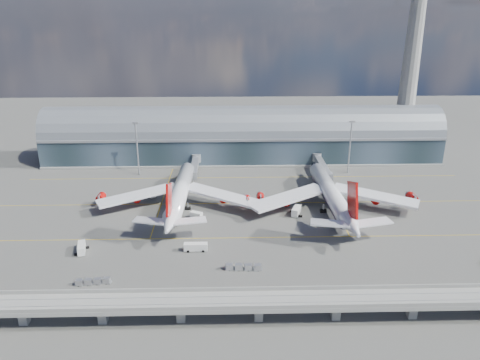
{
  "coord_description": "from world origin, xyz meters",
  "views": [
    {
      "loc": [
        -7.43,
        -155.24,
        77.05
      ],
      "look_at": [
        -3.12,
        10.0,
        14.0
      ],
      "focal_mm": 35.0,
      "sensor_mm": 36.0,
      "label": 1
    }
  ],
  "objects_px": {
    "floodlight_mast_left": "(137,147)",
    "service_truck_4": "(328,185)",
    "floodlight_mast_right": "(350,146)",
    "cargo_train_0": "(93,281)",
    "service_truck_3": "(296,211)",
    "service_truck_2": "(196,247)",
    "airliner_left": "(180,194)",
    "service_truck_5": "(150,193)",
    "airliner_right": "(332,195)",
    "cargo_train_1": "(243,267)",
    "control_tower": "(412,56)",
    "service_truck_0": "(82,248)",
    "service_truck_1": "(196,215)"
  },
  "relations": [
    {
      "from": "floodlight_mast_left",
      "to": "service_truck_4",
      "type": "height_order",
      "value": "floodlight_mast_left"
    },
    {
      "from": "floodlight_mast_right",
      "to": "cargo_train_0",
      "type": "distance_m",
      "value": 134.83
    },
    {
      "from": "service_truck_3",
      "to": "service_truck_4",
      "type": "bearing_deg",
      "value": 77.41
    },
    {
      "from": "service_truck_2",
      "to": "service_truck_4",
      "type": "height_order",
      "value": "service_truck_4"
    },
    {
      "from": "airliner_left",
      "to": "service_truck_5",
      "type": "height_order",
      "value": "airliner_left"
    },
    {
      "from": "airliner_left",
      "to": "cargo_train_0",
      "type": "xyz_separation_m",
      "value": [
        -20.38,
        -53.59,
        -5.29
      ]
    },
    {
      "from": "airliner_right",
      "to": "cargo_train_0",
      "type": "xyz_separation_m",
      "value": [
        -80.18,
        -50.49,
        -5.13
      ]
    },
    {
      "from": "airliner_left",
      "to": "service_truck_2",
      "type": "height_order",
      "value": "airliner_left"
    },
    {
      "from": "service_truck_2",
      "to": "cargo_train_1",
      "type": "bearing_deg",
      "value": -128.21
    },
    {
      "from": "service_truck_3",
      "to": "floodlight_mast_left",
      "type": "bearing_deg",
      "value": 166.35
    },
    {
      "from": "control_tower",
      "to": "floodlight_mast_left",
      "type": "xyz_separation_m",
      "value": [
        -135.0,
        -28.0,
        -38.0
      ]
    },
    {
      "from": "service_truck_3",
      "to": "service_truck_5",
      "type": "height_order",
      "value": "service_truck_3"
    },
    {
      "from": "floodlight_mast_right",
      "to": "service_truck_0",
      "type": "bearing_deg",
      "value": -145.21
    },
    {
      "from": "airliner_left",
      "to": "service_truck_0",
      "type": "distance_m",
      "value": 45.51
    },
    {
      "from": "floodlight_mast_right",
      "to": "service_truck_4",
      "type": "xyz_separation_m",
      "value": [
        -13.49,
        -19.32,
        -11.96
      ]
    },
    {
      "from": "cargo_train_0",
      "to": "service_truck_1",
      "type": "bearing_deg",
      "value": -25.76
    },
    {
      "from": "service_truck_2",
      "to": "service_truck_3",
      "type": "bearing_deg",
      "value": -53.82
    },
    {
      "from": "control_tower",
      "to": "service_truck_4",
      "type": "distance_m",
      "value": 84.18
    },
    {
      "from": "service_truck_1",
      "to": "service_truck_4",
      "type": "height_order",
      "value": "service_truck_4"
    },
    {
      "from": "service_truck_0",
      "to": "service_truck_4",
      "type": "bearing_deg",
      "value": 17.07
    },
    {
      "from": "service_truck_3",
      "to": "cargo_train_1",
      "type": "height_order",
      "value": "service_truck_3"
    },
    {
      "from": "cargo_train_0",
      "to": "airliner_left",
      "type": "bearing_deg",
      "value": -14.5
    },
    {
      "from": "floodlight_mast_left",
      "to": "service_truck_3",
      "type": "height_order",
      "value": "floodlight_mast_left"
    },
    {
      "from": "floodlight_mast_left",
      "to": "cargo_train_1",
      "type": "distance_m",
      "value": 98.69
    },
    {
      "from": "service_truck_2",
      "to": "service_truck_4",
      "type": "bearing_deg",
      "value": -45.23
    },
    {
      "from": "airliner_left",
      "to": "control_tower",
      "type": "bearing_deg",
      "value": 32.54
    },
    {
      "from": "floodlight_mast_left",
      "to": "floodlight_mast_right",
      "type": "distance_m",
      "value": 100.0
    },
    {
      "from": "service_truck_2",
      "to": "cargo_train_1",
      "type": "xyz_separation_m",
      "value": [
        15.38,
        -12.14,
        -0.47
      ]
    },
    {
      "from": "service_truck_1",
      "to": "service_truck_5",
      "type": "relative_size",
      "value": 0.82
    },
    {
      "from": "control_tower",
      "to": "cargo_train_0",
      "type": "height_order",
      "value": "control_tower"
    },
    {
      "from": "airliner_right",
      "to": "cargo_train_1",
      "type": "bearing_deg",
      "value": -130.88
    },
    {
      "from": "service_truck_4",
      "to": "airliner_left",
      "type": "bearing_deg",
      "value": -166.83
    },
    {
      "from": "floodlight_mast_right",
      "to": "service_truck_2",
      "type": "xyz_separation_m",
      "value": [
        -68.51,
        -73.78,
        -12.17
      ]
    },
    {
      "from": "cargo_train_1",
      "to": "floodlight_mast_left",
      "type": "bearing_deg",
      "value": 25.21
    },
    {
      "from": "airliner_left",
      "to": "floodlight_mast_right",
      "type": "bearing_deg",
      "value": 28.52
    },
    {
      "from": "service_truck_0",
      "to": "cargo_train_1",
      "type": "bearing_deg",
      "value": -26.46
    },
    {
      "from": "floodlight_mast_left",
      "to": "service_truck_3",
      "type": "distance_m",
      "value": 83.84
    },
    {
      "from": "service_truck_4",
      "to": "floodlight_mast_left",
      "type": "bearing_deg",
      "value": 163.35
    },
    {
      "from": "service_truck_4",
      "to": "service_truck_5",
      "type": "relative_size",
      "value": 0.97
    },
    {
      "from": "control_tower",
      "to": "floodlight_mast_right",
      "type": "xyz_separation_m",
      "value": [
        -35.0,
        -28.0,
        -38.0
      ]
    },
    {
      "from": "airliner_right",
      "to": "service_truck_0",
      "type": "xyz_separation_m",
      "value": [
        -88.92,
        -31.56,
        -4.54
      ]
    },
    {
      "from": "floodlight_mast_right",
      "to": "service_truck_1",
      "type": "xyz_separation_m",
      "value": [
        -69.86,
        -48.91,
        -12.3
      ]
    },
    {
      "from": "airliner_left",
      "to": "cargo_train_1",
      "type": "xyz_separation_m",
      "value": [
        23.71,
        -46.96,
        -5.18
      ]
    },
    {
      "from": "cargo_train_0",
      "to": "cargo_train_1",
      "type": "bearing_deg",
      "value": -75.13
    },
    {
      "from": "floodlight_mast_left",
      "to": "cargo_train_0",
      "type": "relative_size",
      "value": 2.48
    },
    {
      "from": "service_truck_1",
      "to": "service_truck_2",
      "type": "xyz_separation_m",
      "value": [
        1.36,
        -24.87,
        0.13
      ]
    },
    {
      "from": "floodlight_mast_left",
      "to": "service_truck_0",
      "type": "xyz_separation_m",
      "value": [
        -5.96,
        -73.62,
        -12.16
      ]
    },
    {
      "from": "airliner_left",
      "to": "floodlight_mast_left",
      "type": "bearing_deg",
      "value": 122.37
    },
    {
      "from": "service_truck_0",
      "to": "service_truck_3",
      "type": "relative_size",
      "value": 1.04
    },
    {
      "from": "airliner_left",
      "to": "service_truck_3",
      "type": "relative_size",
      "value": 10.17
    }
  ]
}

